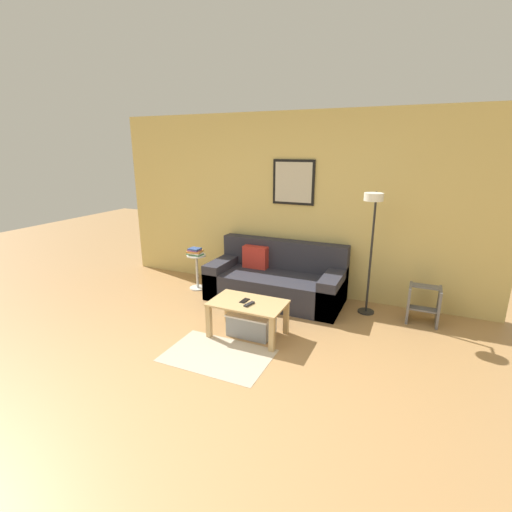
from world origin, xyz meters
TOP-DOWN VIEW (x-y plane):
  - ground_plane at (0.00, 0.00)m, footprint 16.00×16.00m
  - wall_back at (0.00, 2.94)m, footprint 5.60×0.09m
  - area_rug at (-0.04, 0.83)m, footprint 1.08×0.72m
  - couch at (-0.04, 2.49)m, footprint 1.86×0.85m
  - coffee_table at (0.06, 1.36)m, footprint 0.84×0.51m
  - storage_bin at (0.08, 1.40)m, footprint 0.52×0.35m
  - floor_lamp at (1.20, 2.38)m, footprint 0.22×0.45m
  - side_table at (-1.28, 2.38)m, footprint 0.29×0.29m
  - book_stack at (-1.30, 2.37)m, footprint 0.24×0.20m
  - remote_control at (0.11, 1.29)m, footprint 0.08×0.16m
  - cell_phone at (0.01, 1.37)m, footprint 0.07×0.14m
  - step_stool at (1.87, 2.53)m, footprint 0.36×0.30m

SIDE VIEW (x-z plane):
  - ground_plane at x=0.00m, z-range 0.00..0.00m
  - area_rug at x=-0.04m, z-range 0.00..0.01m
  - storage_bin at x=0.08m, z-range 0.00..0.26m
  - step_stool at x=1.87m, z-range 0.02..0.47m
  - couch at x=-0.04m, z-range -0.13..0.67m
  - side_table at x=-1.28m, z-range 0.05..0.58m
  - coffee_table at x=0.06m, z-range 0.12..0.52m
  - cell_phone at x=0.01m, z-range 0.40..0.41m
  - remote_control at x=0.11m, z-range 0.40..0.42m
  - book_stack at x=-1.30m, z-range 0.53..0.63m
  - floor_lamp at x=1.20m, z-range 0.40..1.98m
  - wall_back at x=0.00m, z-range 0.00..2.55m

